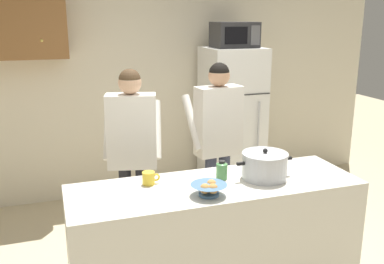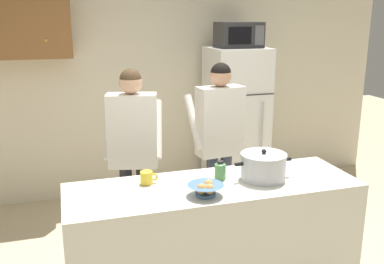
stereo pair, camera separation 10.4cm
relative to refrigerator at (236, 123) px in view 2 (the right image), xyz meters
The scene contains 10 objects.
back_wall_unit 1.34m from the refrigerator, 160.27° to the left, with size 6.00×0.48×2.60m.
kitchen_island 2.11m from the refrigerator, 116.75° to the right, with size 2.13×0.68×0.92m, color silver.
refrigerator is the anchor object (origin of this frame).
microwave 1.02m from the refrigerator, 89.93° to the right, with size 0.48×0.37×0.28m.
person_near_pot 1.70m from the refrigerator, 144.49° to the right, with size 0.58×0.51×1.68m.
person_by_sink 1.08m from the refrigerator, 120.86° to the right, with size 0.55×0.46×1.69m.
cooking_pot 1.94m from the refrigerator, 106.43° to the right, with size 0.45×0.34×0.23m.
coffee_mug 2.20m from the refrigerator, 129.34° to the right, with size 0.13×0.09×0.10m.
bread_bowl 2.29m from the refrigerator, 117.48° to the right, with size 0.25×0.25×0.10m.
bottle_near_edge 1.97m from the refrigerator, 115.81° to the right, with size 0.08×0.08×0.14m.
Camera 2 is at (-1.00, -2.76, 2.10)m, focal length 40.57 mm.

